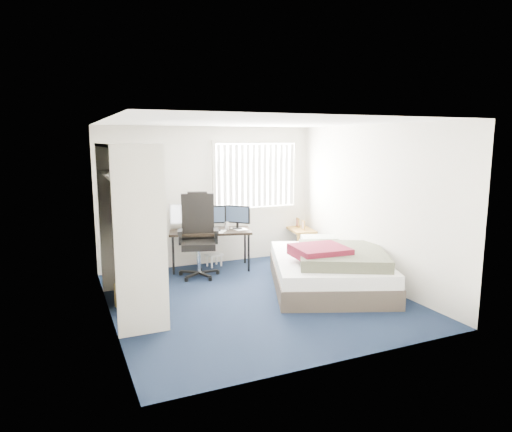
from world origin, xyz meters
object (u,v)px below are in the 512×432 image
at_px(desk, 210,228).
at_px(nightstand, 300,231).
at_px(bed, 329,268).
at_px(office_chair, 198,244).

distance_m(desk, nightstand, 1.87).
bearing_deg(bed, desk, 127.78).
bearing_deg(nightstand, office_chair, -169.52).
bearing_deg(office_chair, bed, -40.77).
distance_m(nightstand, bed, 1.92).
bearing_deg(bed, office_chair, 139.23).
bearing_deg(office_chair, nightstand, 10.48).
xyz_separation_m(nightstand, bed, (-0.50, -1.84, -0.20)).
xyz_separation_m(office_chair, nightstand, (2.17, 0.40, -0.04)).
height_order(desk, nightstand, desk).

